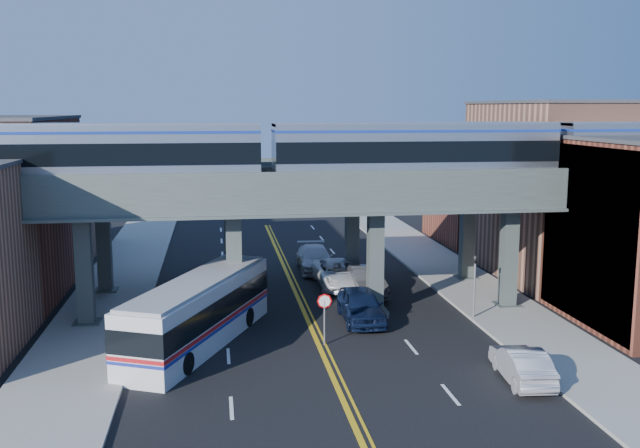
# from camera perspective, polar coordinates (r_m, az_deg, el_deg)

# --- Properties ---
(ground) EXTENTS (120.00, 120.00, 0.00)m
(ground) POSITION_cam_1_polar(r_m,az_deg,el_deg) (33.34, 0.64, -11.30)
(ground) COLOR black
(ground) RESTS_ON ground
(sidewalk_west) EXTENTS (5.00, 70.00, 0.16)m
(sidewalk_west) POSITION_cam_1_polar(r_m,az_deg,el_deg) (42.95, -17.00, -6.85)
(sidewalk_west) COLOR gray
(sidewalk_west) RESTS_ON ground
(sidewalk_east) EXTENTS (5.00, 70.00, 0.16)m
(sidewalk_east) POSITION_cam_1_polar(r_m,az_deg,el_deg) (45.51, 13.12, -5.78)
(sidewalk_east) COLOR gray
(sidewalk_east) RESTS_ON ground
(building_west_c) EXTENTS (8.00, 10.00, 8.00)m
(building_west_c) POSITION_cam_1_polar(r_m,az_deg,el_deg) (61.82, -21.02, 1.50)
(building_west_c) COLOR #95624D
(building_west_c) RESTS_ON ground
(building_east_b) EXTENTS (8.00, 14.00, 12.00)m
(building_east_b) POSITION_cam_1_polar(r_m,az_deg,el_deg) (52.66, 18.09, 2.60)
(building_east_b) COLOR #95624D
(building_east_b) RESTS_ON ground
(building_east_c) EXTENTS (8.00, 10.00, 9.00)m
(building_east_c) POSITION_cam_1_polar(r_m,az_deg,el_deg) (64.64, 12.91, 2.65)
(building_east_c) COLOR brown
(building_east_c) RESTS_ON ground
(mural_panel) EXTENTS (0.10, 9.50, 9.50)m
(mural_panel) POSITION_cam_1_polar(r_m,az_deg,el_deg) (40.50, 20.49, -1.22)
(mural_panel) COLOR teal
(mural_panel) RESTS_ON ground
(elevated_viaduct_near) EXTENTS (52.00, 3.60, 7.40)m
(elevated_viaduct_near) POSITION_cam_1_polar(r_m,az_deg,el_deg) (39.48, -1.17, 1.64)
(elevated_viaduct_near) COLOR #444F4D
(elevated_viaduct_near) RESTS_ON ground
(elevated_viaduct_far) EXTENTS (52.00, 3.60, 7.40)m
(elevated_viaduct_far) POSITION_cam_1_polar(r_m,az_deg,el_deg) (46.38, -2.26, 2.78)
(elevated_viaduct_far) COLOR #444F4D
(elevated_viaduct_far) RESTS_ON ground
(transit_train) EXTENTS (48.92, 3.07, 3.58)m
(transit_train) POSITION_cam_1_polar(r_m,az_deg,el_deg) (40.43, 7.55, 5.83)
(transit_train) COLOR black
(transit_train) RESTS_ON elevated_viaduct_near
(stop_sign) EXTENTS (0.76, 0.09, 2.63)m
(stop_sign) POSITION_cam_1_polar(r_m,az_deg,el_deg) (35.64, 0.36, -6.95)
(stop_sign) COLOR slate
(stop_sign) RESTS_ON ground
(traffic_signal) EXTENTS (0.15, 0.18, 4.10)m
(traffic_signal) POSITION_cam_1_polar(r_m,az_deg,el_deg) (40.54, 12.27, -4.37)
(traffic_signal) COLOR slate
(traffic_signal) RESTS_ON ground
(transit_bus) EXTENTS (7.58, 12.38, 3.18)m
(transit_bus) POSITION_cam_1_polar(r_m,az_deg,el_deg) (36.26, -9.67, -7.00)
(transit_bus) COLOR silver
(transit_bus) RESTS_ON ground
(car_lane_a) EXTENTS (2.25, 5.43, 1.84)m
(car_lane_a) POSITION_cam_1_polar(r_m,az_deg,el_deg) (39.71, 3.29, -6.51)
(car_lane_a) COLOR #0E1936
(car_lane_a) RESTS_ON ground
(car_lane_b) EXTENTS (1.86, 5.28, 1.74)m
(car_lane_b) POSITION_cam_1_polar(r_m,az_deg,el_deg) (45.37, 3.75, -4.57)
(car_lane_b) COLOR #323234
(car_lane_b) RESTS_ON ground
(car_lane_c) EXTENTS (3.04, 6.29, 1.73)m
(car_lane_c) POSITION_cam_1_polar(r_m,az_deg,el_deg) (47.25, 1.52, -4.00)
(car_lane_c) COLOR white
(car_lane_c) RESTS_ON ground
(car_lane_d) EXTENTS (2.53, 6.03, 1.74)m
(car_lane_d) POSITION_cam_1_polar(r_m,az_deg,el_deg) (51.85, -0.39, -2.79)
(car_lane_d) COLOR #B7B8BC
(car_lane_d) RESTS_ON ground
(car_parked_curb) EXTENTS (2.04, 4.77, 1.53)m
(car_parked_curb) POSITION_cam_1_polar(r_m,az_deg,el_deg) (32.61, 15.83, -10.72)
(car_parked_curb) COLOR #A6A6AA
(car_parked_curb) RESTS_ON ground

